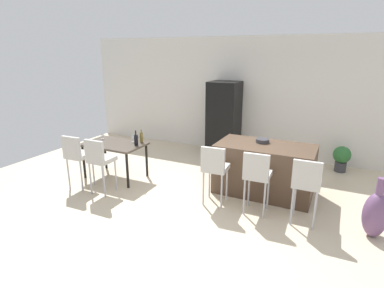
# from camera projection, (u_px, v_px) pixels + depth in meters

# --- Properties ---
(ground_plane) EXTENTS (10.00, 10.00, 0.00)m
(ground_plane) POSITION_uv_depth(u_px,v_px,m) (218.00, 201.00, 5.48)
(ground_plane) COLOR beige
(back_wall) EXTENTS (10.00, 0.12, 2.90)m
(back_wall) POSITION_uv_depth(u_px,v_px,m) (264.00, 98.00, 7.61)
(back_wall) COLOR silver
(back_wall) RESTS_ON ground_plane
(kitchen_island) EXTENTS (1.72, 0.93, 0.92)m
(kitchen_island) POSITION_uv_depth(u_px,v_px,m) (264.00, 169.00, 5.70)
(kitchen_island) COLOR #4C3828
(kitchen_island) RESTS_ON ground_plane
(bar_chair_left) EXTENTS (0.43, 0.43, 1.05)m
(bar_chair_left) POSITION_uv_depth(u_px,v_px,m) (215.00, 166.00, 5.18)
(bar_chair_left) COLOR beige
(bar_chair_left) RESTS_ON ground_plane
(bar_chair_middle) EXTENTS (0.42, 0.42, 1.05)m
(bar_chair_middle) POSITION_uv_depth(u_px,v_px,m) (257.00, 173.00, 4.87)
(bar_chair_middle) COLOR beige
(bar_chair_middle) RESTS_ON ground_plane
(bar_chair_right) EXTENTS (0.41, 0.41, 1.05)m
(bar_chair_right) POSITION_uv_depth(u_px,v_px,m) (307.00, 181.00, 4.56)
(bar_chair_right) COLOR beige
(bar_chair_right) RESTS_ON ground_plane
(dining_table) EXTENTS (1.23, 0.77, 0.74)m
(dining_table) POSITION_uv_depth(u_px,v_px,m) (114.00, 147.00, 6.35)
(dining_table) COLOR #4C4238
(dining_table) RESTS_ON ground_plane
(dining_chair_near) EXTENTS (0.42, 0.42, 1.05)m
(dining_chair_near) POSITION_uv_depth(u_px,v_px,m) (77.00, 154.00, 5.81)
(dining_chair_near) COLOR beige
(dining_chair_near) RESTS_ON ground_plane
(dining_chair_far) EXTENTS (0.40, 0.40, 1.05)m
(dining_chair_far) POSITION_uv_depth(u_px,v_px,m) (99.00, 158.00, 5.58)
(dining_chair_far) COLOR beige
(dining_chair_far) RESTS_ON ground_plane
(wine_bottle_corner) EXTENTS (0.08, 0.08, 0.30)m
(wine_bottle_corner) POSITION_uv_depth(u_px,v_px,m) (136.00, 140.00, 6.16)
(wine_bottle_corner) COLOR black
(wine_bottle_corner) RESTS_ON dining_table
(wine_bottle_left) EXTENTS (0.06, 0.06, 0.27)m
(wine_bottle_left) POSITION_uv_depth(u_px,v_px,m) (141.00, 137.00, 6.35)
(wine_bottle_left) COLOR brown
(wine_bottle_left) RESTS_ON dining_table
(wine_glass_middle) EXTENTS (0.07, 0.07, 0.17)m
(wine_glass_middle) POSITION_uv_depth(u_px,v_px,m) (102.00, 133.00, 6.60)
(wine_glass_middle) COLOR silver
(wine_glass_middle) RESTS_ON dining_table
(wine_glass_right) EXTENTS (0.07, 0.07, 0.17)m
(wine_glass_right) POSITION_uv_depth(u_px,v_px,m) (133.00, 136.00, 6.38)
(wine_glass_right) COLOR silver
(wine_glass_right) RESTS_ON dining_table
(refrigerator) EXTENTS (0.72, 0.68, 1.84)m
(refrigerator) POSITION_uv_depth(u_px,v_px,m) (224.00, 119.00, 7.75)
(refrigerator) COLOR black
(refrigerator) RESTS_ON ground_plane
(fruit_bowl) EXTENTS (0.24, 0.24, 0.07)m
(fruit_bowl) POSITION_uv_depth(u_px,v_px,m) (263.00, 141.00, 5.72)
(fruit_bowl) COLOR #333338
(fruit_bowl) RESTS_ON kitchen_island
(floor_vase) EXTENTS (0.33, 0.33, 0.89)m
(floor_vase) POSITION_uv_depth(u_px,v_px,m) (375.00, 214.00, 4.34)
(floor_vase) COLOR #704C75
(floor_vase) RESTS_ON ground_plane
(potted_plant) EXTENTS (0.37, 0.37, 0.57)m
(potted_plant) POSITION_uv_depth(u_px,v_px,m) (342.00, 157.00, 6.75)
(potted_plant) COLOR #38383D
(potted_plant) RESTS_ON ground_plane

